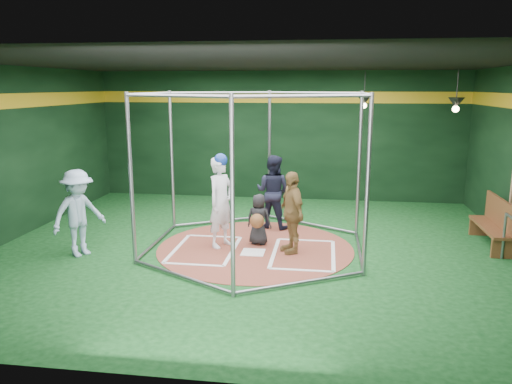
# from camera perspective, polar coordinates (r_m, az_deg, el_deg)

# --- Properties ---
(room_shell) EXTENTS (10.10, 9.10, 3.53)m
(room_shell) POSITION_cam_1_polar(r_m,az_deg,el_deg) (9.37, -0.08, 3.80)
(room_shell) COLOR #0C3713
(room_shell) RESTS_ON ground
(clay_disc) EXTENTS (3.80, 3.80, 0.01)m
(clay_disc) POSITION_cam_1_polar(r_m,az_deg,el_deg) (9.77, -0.08, -6.41)
(clay_disc) COLOR brown
(clay_disc) RESTS_ON ground
(home_plate) EXTENTS (0.43, 0.43, 0.01)m
(home_plate) POSITION_cam_1_polar(r_m,az_deg,el_deg) (9.48, -0.35, -6.91)
(home_plate) COLOR white
(home_plate) RESTS_ON clay_disc
(batter_box_left) EXTENTS (1.17, 1.77, 0.01)m
(batter_box_left) POSITION_cam_1_polar(r_m,az_deg,el_deg) (9.71, -5.89, -6.52)
(batter_box_left) COLOR white
(batter_box_left) RESTS_ON clay_disc
(batter_box_right) EXTENTS (1.17, 1.77, 0.01)m
(batter_box_right) POSITION_cam_1_polar(r_m,az_deg,el_deg) (9.45, 5.45, -7.05)
(batter_box_right) COLOR white
(batter_box_right) RESTS_ON clay_disc
(batting_cage) EXTENTS (4.05, 4.67, 3.00)m
(batting_cage) POSITION_cam_1_polar(r_m,az_deg,el_deg) (9.40, -0.09, 2.26)
(batting_cage) COLOR gray
(batting_cage) RESTS_ON ground
(pendant_lamp_near) EXTENTS (0.34, 0.34, 0.90)m
(pendant_lamp_near) POSITION_cam_1_polar(r_m,az_deg,el_deg) (12.81, 12.25, 10.17)
(pendant_lamp_near) COLOR black
(pendant_lamp_near) RESTS_ON room_shell
(pendant_lamp_far) EXTENTS (0.34, 0.34, 0.90)m
(pendant_lamp_far) POSITION_cam_1_polar(r_m,az_deg,el_deg) (11.49, 21.90, 9.41)
(pendant_lamp_far) COLOR black
(pendant_lamp_far) RESTS_ON room_shell
(batter_figure) EXTENTS (0.68, 0.77, 1.83)m
(batter_figure) POSITION_cam_1_polar(r_m,az_deg,el_deg) (9.66, -4.00, -1.01)
(batter_figure) COLOR silver
(batter_figure) RESTS_ON clay_disc
(visitor_leopard) EXTENTS (0.74, 0.98, 1.55)m
(visitor_leopard) POSITION_cam_1_polar(r_m,az_deg,el_deg) (9.34, 4.09, -2.32)
(visitor_leopard) COLOR #AC8649
(visitor_leopard) RESTS_ON clay_disc
(catcher_figure) EXTENTS (0.54, 0.59, 1.01)m
(catcher_figure) POSITION_cam_1_polar(r_m,az_deg,el_deg) (9.83, 0.29, -3.15)
(catcher_figure) COLOR black
(catcher_figure) RESTS_ON clay_disc
(umpire) EXTENTS (0.93, 0.82, 1.62)m
(umpire) POSITION_cam_1_polar(r_m,az_deg,el_deg) (10.96, 1.94, 0.04)
(umpire) COLOR black
(umpire) RESTS_ON clay_disc
(bystander_blue) EXTENTS (1.06, 1.20, 1.62)m
(bystander_blue) POSITION_cam_1_polar(r_m,az_deg,el_deg) (9.73, -19.64, -2.29)
(bystander_blue) COLOR #99B2CB
(bystander_blue) RESTS_ON ground
(dugout_bench) EXTENTS (0.38, 1.64, 0.96)m
(dugout_bench) POSITION_cam_1_polar(r_m,az_deg,el_deg) (10.83, 25.63, -3.11)
(dugout_bench) COLOR brown
(dugout_bench) RESTS_ON ground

